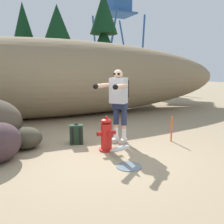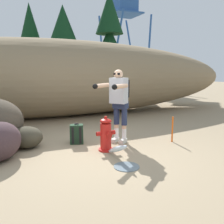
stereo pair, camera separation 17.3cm
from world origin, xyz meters
name	(u,v)px [view 1 (the left image)]	position (x,y,z in m)	size (l,w,h in m)	color
ground_plane	(102,154)	(0.00, 0.00, -0.02)	(56.00, 56.00, 0.04)	#998466
dirt_embankment	(53,78)	(0.00, 4.44, 1.38)	(15.10, 3.20, 2.76)	#897556
fire_hydrant	(106,135)	(0.15, 0.10, 0.33)	(0.41, 0.36, 0.73)	red
hydrant_water_jet	(121,153)	(0.15, -0.54, 0.16)	(0.45, 1.04, 0.43)	silver
utility_worker	(119,97)	(0.63, 0.49, 1.06)	(1.00, 0.91, 1.67)	beige
spare_backpack	(76,134)	(-0.27, 0.83, 0.22)	(0.34, 0.34, 0.47)	#1E3823
boulder_outlier	(26,138)	(-1.35, 0.97, 0.23)	(0.64, 0.69, 0.46)	#3D392B
pine_tree_center	(24,46)	(-0.08, 12.33, 3.20)	(1.90, 1.90, 5.88)	#47331E
pine_tree_right	(58,48)	(1.69, 10.74, 3.03)	(2.55, 2.55, 5.56)	#47331E
pine_tree_far_right	(104,41)	(4.74, 10.75, 3.58)	(2.81, 2.81, 6.72)	#47331E
watchtower	(119,6)	(8.07, 15.18, 7.17)	(4.15, 4.15, 9.37)	#285193
survey_stake	(172,129)	(1.81, 0.07, 0.30)	(0.04, 0.04, 0.60)	#E55914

